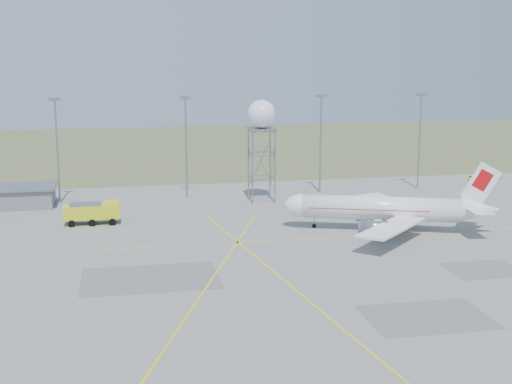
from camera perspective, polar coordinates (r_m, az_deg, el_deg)
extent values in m
plane|color=gray|center=(84.82, 5.88, -9.19)|extent=(400.00, 400.00, 0.00)
cube|color=#556638|center=(219.13, -4.87, 3.58)|extent=(400.00, 120.00, 0.03)
cube|color=gray|center=(144.14, -19.44, -0.43)|extent=(18.00, 9.00, 3.60)
cube|color=gray|center=(143.78, -19.49, 0.33)|extent=(19.00, 10.00, 0.30)
cylinder|color=gray|center=(143.61, -15.60, 3.09)|extent=(0.36, 0.36, 20.00)
cube|color=gray|center=(142.56, -15.82, 7.14)|extent=(2.20, 0.50, 0.60)
cylinder|color=gray|center=(143.82, -5.61, 3.47)|extent=(0.36, 0.36, 20.00)
cube|color=gray|center=(142.78, -5.69, 7.52)|extent=(2.20, 0.50, 0.60)
cylinder|color=gray|center=(149.13, 5.18, 3.76)|extent=(0.36, 0.36, 20.00)
cube|color=gray|center=(148.12, 5.25, 7.67)|extent=(2.20, 0.50, 0.60)
cylinder|color=gray|center=(156.71, 12.94, 3.88)|extent=(0.36, 0.36, 20.00)
cube|color=gray|center=(155.75, 13.11, 7.60)|extent=(2.20, 0.50, 0.60)
cylinder|color=black|center=(170.02, 16.60, 0.99)|extent=(0.10, 0.10, 0.80)
cylinder|color=black|center=(170.58, 16.96, 1.01)|extent=(0.10, 0.10, 0.80)
cube|color=yellow|center=(170.20, 16.79, 1.18)|extent=(1.60, 0.15, 0.50)
cube|color=black|center=(170.13, 16.81, 1.18)|extent=(0.80, 0.03, 0.30)
cylinder|color=black|center=(173.37, 18.65, 1.06)|extent=(0.10, 0.10, 0.80)
cylinder|color=black|center=(173.97, 19.00, 1.07)|extent=(0.10, 0.10, 0.80)
cube|color=yellow|center=(173.57, 18.84, 1.25)|extent=(1.60, 0.15, 0.50)
cube|color=black|center=(173.51, 18.85, 1.24)|extent=(0.80, 0.03, 0.30)
cylinder|color=white|center=(119.85, 9.92, -1.28)|extent=(25.64, 12.36, 3.97)
ellipsoid|color=white|center=(120.14, 3.76, -1.10)|extent=(7.31, 5.86, 3.97)
cube|color=black|center=(120.11, 3.20, -0.81)|extent=(2.15, 2.56, 0.97)
cone|color=white|center=(121.32, 17.44, -1.34)|extent=(6.94, 5.73, 3.97)
cube|color=white|center=(120.50, 17.56, 0.59)|extent=(6.09, 2.41, 7.47)
cube|color=#B90C0F|center=(120.41, 17.67, 0.91)|extent=(3.33, 1.46, 3.83)
cube|color=white|center=(124.20, 17.00, -0.80)|extent=(4.82, 6.20, 0.18)
cube|color=white|center=(118.07, 17.45, -1.44)|extent=(4.82, 6.20, 0.18)
cube|color=white|center=(128.83, 10.47, -0.87)|extent=(6.52, 16.31, 0.36)
cube|color=white|center=(111.45, 10.78, -2.80)|extent=(14.67, 14.52, 0.36)
cylinder|color=slate|center=(125.85, 9.37, -1.54)|extent=(4.69, 3.54, 2.28)
cylinder|color=slate|center=(114.65, 9.46, -2.81)|extent=(4.69, 3.54, 2.28)
cube|color=#B90C0F|center=(119.78, 8.97, -1.21)|extent=(20.04, 10.41, 0.12)
cylinder|color=black|center=(120.77, 4.68, -2.67)|extent=(0.89, 0.89, 0.89)
cube|color=black|center=(120.69, 10.81, -2.85)|extent=(2.92, 5.94, 0.89)
cylinder|color=gray|center=(120.58, 10.81, -2.64)|extent=(0.30, 0.30, 1.79)
cylinder|color=gray|center=(137.55, -0.28, 1.97)|extent=(0.27, 0.27, 14.39)
cylinder|color=gray|center=(138.44, 1.52, 2.03)|extent=(0.27, 0.27, 14.39)
cylinder|color=gray|center=(142.71, 1.13, 2.32)|extent=(0.27, 0.27, 14.39)
cylinder|color=gray|center=(141.84, -0.61, 2.26)|extent=(0.27, 0.27, 14.39)
cube|color=gray|center=(139.14, 0.45, 5.07)|extent=(5.03, 5.03, 0.28)
sphere|color=white|center=(138.85, 0.45, 6.25)|extent=(5.53, 5.53, 5.53)
cube|color=yellow|center=(125.92, -12.99, -1.56)|extent=(9.58, 3.27, 2.33)
cube|color=yellow|center=(125.60, -11.46, -1.08)|extent=(2.57, 2.99, 1.49)
cube|color=black|center=(125.57, -11.13, -1.02)|extent=(0.13, 2.76, 1.06)
cube|color=gray|center=(125.67, -13.50, -0.96)|extent=(5.33, 2.59, 0.42)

